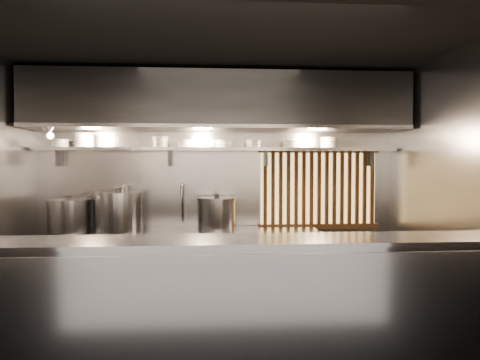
{
  "coord_description": "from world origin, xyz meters",
  "views": [
    {
      "loc": [
        -0.18,
        -4.48,
        1.7
      ],
      "look_at": [
        0.21,
        0.55,
        1.52
      ],
      "focal_mm": 35.0,
      "sensor_mm": 36.0,
      "label": 1
    }
  ],
  "objects": [
    {
      "name": "floor",
      "position": [
        0.0,
        0.0,
        0.0
      ],
      "size": [
        4.5,
        4.5,
        0.0
      ],
      "primitive_type": "plane",
      "color": "black",
      "rests_on": "ground"
    },
    {
      "name": "bowl_stack_2",
      "position": [
        -0.71,
        1.32,
        1.97
      ],
      "size": [
        0.2,
        0.2,
        0.13
      ],
      "color": "white",
      "rests_on": "bowl_shelf"
    },
    {
      "name": "stock_pot_left",
      "position": [
        -1.75,
        1.08,
        1.1
      ],
      "size": [
        0.64,
        0.64,
        0.43
      ],
      "rotation": [
        0.0,
        0.0,
        -0.29
      ],
      "color": "gray",
      "rests_on": "cooking_bench"
    },
    {
      "name": "bowl_shelf",
      "position": [
        0.0,
        1.32,
        1.88
      ],
      "size": [
        4.4,
        0.34,
        0.04
      ],
      "primitive_type": "cube",
      "color": "gray",
      "rests_on": "wall_back"
    },
    {
      "name": "ceiling",
      "position": [
        0.0,
        0.0,
        2.8
      ],
      "size": [
        4.5,
        4.5,
        0.0
      ],
      "primitive_type": "plane",
      "rotation": [
        3.14,
        0.0,
        0.0
      ],
      "color": "black",
      "rests_on": "wall_back"
    },
    {
      "name": "bowl_stack_4",
      "position": [
        0.07,
        1.32,
        1.95
      ],
      "size": [
        0.24,
        0.24,
        0.09
      ],
      "color": "white",
      "rests_on": "bowl_shelf"
    },
    {
      "name": "bowl_stack_0",
      "position": [
        -1.91,
        1.32,
        1.95
      ],
      "size": [
        0.21,
        0.21,
        0.09
      ],
      "color": "white",
      "rests_on": "bowl_shelf"
    },
    {
      "name": "wall_back",
      "position": [
        0.0,
        1.5,
        1.4
      ],
      "size": [
        4.5,
        0.0,
        4.5
      ],
      "primitive_type": "plane",
      "rotation": [
        1.57,
        0.0,
        0.0
      ],
      "color": "gray",
      "rests_on": "floor"
    },
    {
      "name": "bowl_stack_7",
      "position": [
        1.38,
        1.32,
        1.97
      ],
      "size": [
        0.21,
        0.21,
        0.13
      ],
      "color": "white",
      "rests_on": "bowl_shelf"
    },
    {
      "name": "bowl_stack_6",
      "position": [
        0.91,
        1.32,
        1.95
      ],
      "size": [
        0.22,
        0.22,
        0.09
      ],
      "color": "white",
      "rests_on": "bowl_shelf"
    },
    {
      "name": "pendant_bulb",
      "position": [
        -0.1,
        1.2,
        1.96
      ],
      "size": [
        0.09,
        0.09,
        0.19
      ],
      "color": "#2D2D30",
      "rests_on": "exhaust_hood"
    },
    {
      "name": "wall_right",
      "position": [
        2.25,
        0.0,
        1.4
      ],
      "size": [
        0.0,
        3.0,
        3.0
      ],
      "primitive_type": "plane",
      "rotation": [
        1.57,
        0.0,
        -1.57
      ],
      "color": "gray",
      "rests_on": "floor"
    },
    {
      "name": "faucet_right",
      "position": [
        -0.45,
        1.37,
        1.31
      ],
      "size": [
        0.04,
        0.3,
        0.5
      ],
      "color": "silver",
      "rests_on": "wall_back"
    },
    {
      "name": "bowl_stack_3",
      "position": [
        -0.41,
        1.32,
        1.95
      ],
      "size": [
        0.24,
        0.24,
        0.09
      ],
      "color": "white",
      "rests_on": "bowl_shelf"
    },
    {
      "name": "cooking_bench",
      "position": [
        -0.3,
        1.13,
        0.45
      ],
      "size": [
        3.0,
        0.7,
        0.9
      ],
      "primitive_type": "cube",
      "color": "gray",
      "rests_on": "floor"
    },
    {
      "name": "bowl_stack_1",
      "position": [
        -1.63,
        1.32,
        1.98
      ],
      "size": [
        0.24,
        0.24,
        0.17
      ],
      "color": "white",
      "rests_on": "bowl_shelf"
    },
    {
      "name": "faucet_left",
      "position": [
        -1.15,
        1.37,
        1.31
      ],
      "size": [
        0.04,
        0.3,
        0.5
      ],
      "color": "silver",
      "rests_on": "wall_back"
    },
    {
      "name": "bowl_stack_5",
      "position": [
        0.44,
        1.32,
        1.95
      ],
      "size": [
        0.2,
        0.2,
        0.09
      ],
      "color": "white",
      "rests_on": "bowl_shelf"
    },
    {
      "name": "stock_pot_right",
      "position": [
        -0.02,
        1.18,
        1.1
      ],
      "size": [
        0.52,
        0.52,
        0.43
      ],
      "rotation": [
        0.0,
        0.0,
        0.06
      ],
      "color": "gray",
      "rests_on": "cooking_bench"
    },
    {
      "name": "serving_counter",
      "position": [
        0.0,
        -0.96,
        0.57
      ],
      "size": [
        4.5,
        0.56,
        1.13
      ],
      "color": "gray",
      "rests_on": "floor"
    },
    {
      "name": "wood_screen",
      "position": [
        1.3,
        1.45,
        1.38
      ],
      "size": [
        1.56,
        0.09,
        1.04
      ],
      "color": "#FBCC71",
      "rests_on": "wall_back"
    },
    {
      "name": "exhaust_hood",
      "position": [
        0.0,
        1.1,
        2.42
      ],
      "size": [
        4.4,
        0.81,
        0.65
      ],
      "color": "#2D2D30",
      "rests_on": "ceiling"
    },
    {
      "name": "heat_lamp",
      "position": [
        -1.9,
        0.85,
        2.07
      ],
      "size": [
        0.25,
        0.35,
        0.2
      ],
      "color": "gray",
      "rests_on": "exhaust_hood"
    },
    {
      "name": "stock_pot_mid",
      "position": [
        -1.19,
        1.09,
        1.14
      ],
      "size": [
        0.7,
        0.7,
        0.51
      ],
      "rotation": [
        0.0,
        0.0,
        -0.21
      ],
      "color": "gray",
      "rests_on": "cooking_bench"
    }
  ]
}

